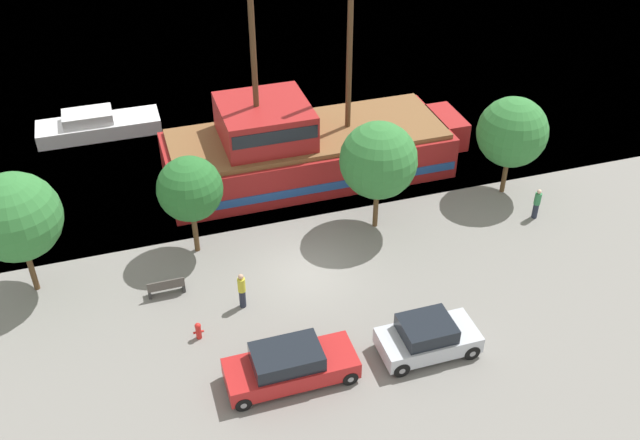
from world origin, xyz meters
The scene contains 13 objects.
ground_plane centered at (0.00, 0.00, 0.00)m, with size 160.00×160.00×0.00m, color gray.
pirate_ship centered at (2.12, 7.87, 1.59)m, with size 15.99×5.55×11.43m.
moored_boat_dockside centered at (-8.08, 15.63, 0.57)m, with size 6.91×2.22×1.49m.
parked_car_curb_front centered at (-2.43, -5.70, 0.75)m, with size 4.84×1.91×1.55m.
parked_car_curb_mid centered at (2.96, -5.90, 0.75)m, with size 3.80×1.93×1.53m.
fire_hydrant centered at (-5.28, -2.55, 0.41)m, with size 0.42×0.25×0.76m.
bench_promenade_east centered at (-6.14, 0.40, 0.43)m, with size 1.56×0.45×0.85m.
pedestrian_walking_near centered at (11.68, 0.67, 0.81)m, with size 0.32×0.32×1.61m.
pedestrian_walking_far centered at (-3.23, -1.28, 0.86)m, with size 0.32×0.32×1.70m.
tree_row_east centered at (-11.40, 2.46, 3.75)m, with size 3.66×3.66×5.58m.
tree_row_mideast centered at (-4.41, 3.04, 3.34)m, with size 2.88×2.88×4.79m.
tree_row_midwest centered at (4.03, 2.37, 3.63)m, with size 3.56×3.56×5.42m.
tree_row_west centered at (11.34, 3.20, 3.43)m, with size 3.46×3.46×5.17m.
Camera 1 is at (-6.76, -23.12, 20.24)m, focal length 40.00 mm.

